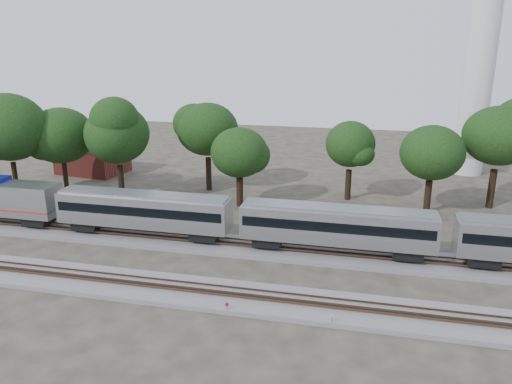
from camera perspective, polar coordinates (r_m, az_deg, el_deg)
ground at (r=44.86m, az=-4.25°, el=-9.34°), size 160.00×160.00×0.00m
track_far at (r=50.01m, az=-2.22°, el=-6.18°), size 160.00×5.00×0.73m
track_near at (r=41.40m, az=-5.91°, el=-11.45°), size 160.00×5.00×0.73m
train at (r=47.90m, az=21.15°, el=-4.43°), size 113.77×3.25×4.80m
switch_stand_red at (r=38.59m, az=-3.34°, el=-12.96°), size 0.30×0.06×0.95m
switch_stand_white at (r=37.40m, az=8.67°, el=-14.16°), size 0.31×0.12×0.98m
switch_lever at (r=38.61m, az=-0.36°, el=-13.70°), size 0.52×0.34×0.30m
brick_building at (r=81.79m, az=-18.19°, el=3.75°), size 10.69×8.24×4.71m
tree_0 at (r=69.09m, az=-26.49°, el=6.63°), size 9.75×9.75×13.75m
tree_1 at (r=69.44m, az=-21.41°, el=6.02°), size 8.23×8.23×11.60m
tree_2 at (r=64.65m, az=-15.57°, el=6.38°), size 8.84×8.84×12.46m
tree_3 at (r=67.57m, az=-5.57°, el=7.14°), size 8.59×8.59×12.11m
tree_4 at (r=60.70m, az=-1.92°, el=4.51°), size 6.92×6.92×9.76m
tree_5 at (r=64.32m, az=10.73°, el=5.38°), size 7.42×7.42×10.47m
tree_6 at (r=61.50m, az=19.49°, el=4.24°), size 7.49×7.49×10.55m
tree_7 at (r=66.21m, az=26.02°, el=5.79°), size 9.14×9.14×12.89m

